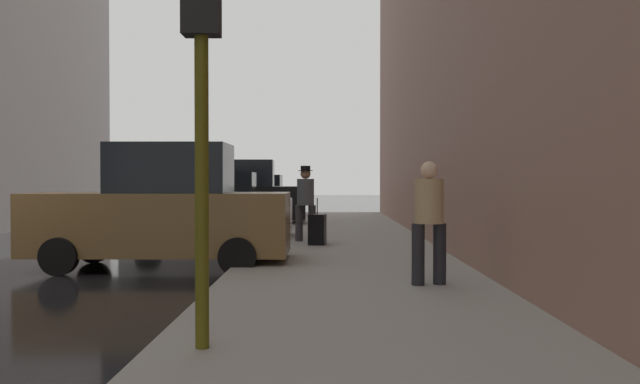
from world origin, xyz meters
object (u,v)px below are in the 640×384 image
at_px(parked_bronze_suv, 163,211).
at_px(fire_hydrant, 276,229).
at_px(traffic_light, 202,47).
at_px(rolling_suitcase, 317,229).
at_px(parked_silver_sedan, 211,209).
at_px(pedestrian_in_tan_coat, 429,216).
at_px(parked_black_suv, 238,196).
at_px(parked_red_hatchback, 255,198).
at_px(pedestrian_with_beanie, 306,199).

xyz_separation_m(parked_bronze_suv, fire_hydrant, (1.80, 3.28, -0.54)).
distance_m(traffic_light, rolling_suitcase, 10.07).
bearing_deg(parked_silver_sedan, pedestrian_in_tan_coat, -62.52).
bearing_deg(pedestrian_in_tan_coat, parked_black_suv, 107.35).
xyz_separation_m(parked_red_hatchback, fire_hydrant, (1.80, -13.46, -0.35)).
bearing_deg(pedestrian_with_beanie, traffic_light, -93.28).
bearing_deg(parked_bronze_suv, parked_silver_sedan, 90.00).
height_order(fire_hydrant, pedestrian_with_beanie, pedestrian_with_beanie).
bearing_deg(pedestrian_in_tan_coat, fire_hydrant, 112.40).
distance_m(fire_hydrant, traffic_light, 10.16).
height_order(parked_black_suv, pedestrian_with_beanie, parked_black_suv).
bearing_deg(rolling_suitcase, parked_black_suv, 109.18).
xyz_separation_m(parked_silver_sedan, parked_red_hatchback, (0.00, 11.27, 0.00)).
xyz_separation_m(parked_bronze_suv, parked_black_suv, (-0.00, 11.03, 0.00)).
distance_m(parked_black_suv, fire_hydrant, 7.98).
xyz_separation_m(fire_hydrant, rolling_suitcase, (0.94, -0.13, -0.01)).
distance_m(parked_black_suv, pedestrian_with_beanie, 7.51).
bearing_deg(pedestrian_in_tan_coat, parked_red_hatchback, 102.50).
height_order(fire_hydrant, pedestrian_in_tan_coat, pedestrian_in_tan_coat).
xyz_separation_m(parked_red_hatchback, traffic_light, (1.85, -23.36, 1.91)).
bearing_deg(parked_silver_sedan, parked_red_hatchback, 90.00).
relative_size(parked_black_suv, rolling_suitcase, 4.48).
height_order(parked_black_suv, fire_hydrant, parked_black_suv).
bearing_deg(parked_red_hatchback, parked_silver_sedan, -90.00).
bearing_deg(traffic_light, parked_black_suv, 95.99).
bearing_deg(pedestrian_in_tan_coat, parked_bronze_suv, 146.20).
relative_size(parked_bronze_suv, parked_red_hatchback, 1.09).
height_order(parked_red_hatchback, rolling_suitcase, parked_red_hatchback).
height_order(parked_silver_sedan, parked_red_hatchback, same).
distance_m(parked_black_suv, rolling_suitcase, 8.37).
relative_size(parked_red_hatchback, pedestrian_with_beanie, 2.37).
bearing_deg(parked_black_suv, traffic_light, -84.01).
relative_size(parked_silver_sedan, parked_red_hatchback, 1.01).
relative_size(fire_hydrant, pedestrian_in_tan_coat, 0.41).
bearing_deg(pedestrian_with_beanie, parked_bronze_suv, -121.94).
height_order(parked_black_suv, pedestrian_in_tan_coat, parked_black_suv).
height_order(traffic_light, pedestrian_in_tan_coat, traffic_light).
height_order(parked_silver_sedan, pedestrian_with_beanie, pedestrian_with_beanie).
relative_size(parked_black_suv, pedestrian_in_tan_coat, 2.73).
height_order(pedestrian_with_beanie, pedestrian_in_tan_coat, pedestrian_with_beanie).
bearing_deg(pedestrian_in_tan_coat, pedestrian_with_beanie, 105.47).
height_order(parked_black_suv, parked_red_hatchback, parked_black_suv).
height_order(parked_bronze_suv, pedestrian_with_beanie, parked_bronze_suv).
bearing_deg(rolling_suitcase, fire_hydrant, 171.92).
bearing_deg(pedestrian_with_beanie, parked_black_suv, 109.13).
height_order(parked_red_hatchback, pedestrian_with_beanie, pedestrian_with_beanie).
distance_m(pedestrian_in_tan_coat, rolling_suitcase, 6.31).
height_order(parked_red_hatchback, traffic_light, traffic_light).
distance_m(traffic_light, pedestrian_with_beanie, 10.71).
relative_size(fire_hydrant, traffic_light, 0.20).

